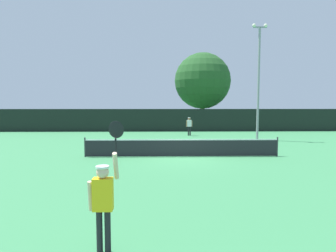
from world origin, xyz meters
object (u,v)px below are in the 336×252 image
at_px(player_serving, 104,195).
at_px(large_tree, 203,81).
at_px(parked_car_near, 112,120).
at_px(parked_car_far, 218,120).
at_px(light_pole, 259,75).
at_px(tennis_ball, 155,148).
at_px(player_receiving, 189,124).
at_px(parked_car_mid, 145,121).

height_order(player_serving, large_tree, large_tree).
xyz_separation_m(parked_car_near, parked_car_far, (13.80, 0.43, 0.00)).
xyz_separation_m(light_pole, parked_car_far, (-0.24, 14.70, -4.33)).
relative_size(parked_car_near, parked_car_far, 0.95).
xyz_separation_m(tennis_ball, light_pole, (8.02, 4.14, 5.08)).
relative_size(tennis_ball, parked_car_far, 0.02).
distance_m(player_receiving, tennis_ball, 8.06).
distance_m(large_tree, parked_car_near, 12.49).
xyz_separation_m(player_serving, player_receiving, (3.61, 20.56, -0.14)).
height_order(light_pole, large_tree, light_pole).
bearing_deg(tennis_ball, parked_car_mid, 95.53).
relative_size(large_tree, parked_car_mid, 2.06).
bearing_deg(player_receiving, light_pole, 147.05).
bearing_deg(parked_car_near, player_receiving, -51.13).
xyz_separation_m(player_receiving, tennis_ball, (-2.91, -7.45, -0.97)).
distance_m(player_serving, parked_car_mid, 29.80).
height_order(tennis_ball, parked_car_near, parked_car_near).
bearing_deg(parked_car_mid, player_serving, -94.91).
distance_m(player_receiving, parked_car_near, 14.13).
bearing_deg(parked_car_near, large_tree, -8.33).
height_order(player_serving, parked_car_far, player_serving).
bearing_deg(player_serving, player_receiving, 80.04).
height_order(player_serving, player_receiving, player_serving).
relative_size(player_receiving, parked_car_near, 0.39).
relative_size(light_pole, parked_car_near, 2.15).
relative_size(light_pole, parked_car_mid, 2.07).
bearing_deg(parked_car_far, player_receiving, -120.70).
xyz_separation_m(tennis_ball, parked_car_mid, (-1.61, 16.67, 0.74)).
bearing_deg(parked_car_mid, player_receiving, -70.53).
height_order(player_receiving, large_tree, large_tree).
xyz_separation_m(player_serving, tennis_ball, (0.70, 13.11, -1.11)).
xyz_separation_m(tennis_ball, large_tree, (5.38, 16.80, 5.59)).
bearing_deg(parked_car_far, tennis_ball, -119.96).
relative_size(player_receiving, tennis_ball, 24.20).
relative_size(tennis_ball, light_pole, 0.01).
distance_m(player_serving, player_receiving, 20.88).
relative_size(player_serving, parked_car_far, 0.59).
bearing_deg(parked_car_far, player_serving, -112.38).
bearing_deg(player_serving, parked_car_near, 99.58).
xyz_separation_m(tennis_ball, parked_car_near, (-6.02, 18.41, 0.74)).
bearing_deg(tennis_ball, parked_car_far, 67.55).
xyz_separation_m(large_tree, parked_car_far, (2.41, 2.04, -4.85)).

